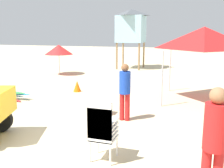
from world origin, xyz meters
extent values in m
plane|color=beige|center=(0.00, 0.00, 0.00)|extent=(80.00, 80.00, 0.00)
cylinder|color=black|center=(-1.40, 0.59, 0.30)|extent=(0.63, 0.37, 0.60)
cube|color=white|center=(1.59, 0.06, 0.44)|extent=(0.48, 0.48, 0.04)
cube|color=white|center=(1.59, -0.16, 0.64)|extent=(0.48, 0.04, 0.40)
cube|color=white|center=(1.59, 0.06, 0.53)|extent=(0.48, 0.48, 0.04)
cube|color=white|center=(1.59, -0.16, 0.73)|extent=(0.48, 0.04, 0.40)
cube|color=white|center=(1.59, 0.06, 0.62)|extent=(0.48, 0.48, 0.04)
cube|color=white|center=(1.59, -0.16, 0.82)|extent=(0.48, 0.04, 0.40)
cube|color=white|center=(1.59, 0.06, 0.71)|extent=(0.48, 0.48, 0.04)
cube|color=white|center=(1.59, -0.16, 0.91)|extent=(0.48, 0.04, 0.40)
cube|color=white|center=(1.59, 0.06, 0.80)|extent=(0.48, 0.48, 0.04)
cube|color=white|center=(1.59, -0.16, 1.00)|extent=(0.48, 0.04, 0.40)
cylinder|color=white|center=(1.80, 0.27, 0.21)|extent=(0.04, 0.04, 0.42)
cylinder|color=white|center=(1.38, 0.27, 0.21)|extent=(0.04, 0.04, 0.42)
cylinder|color=white|center=(1.80, -0.15, 0.21)|extent=(0.04, 0.04, 0.42)
cylinder|color=white|center=(1.38, -0.15, 0.21)|extent=(0.04, 0.04, 0.42)
ellipsoid|color=red|center=(-3.82, 3.32, 0.04)|extent=(2.28, 0.79, 0.08)
ellipsoid|color=#268CCC|center=(-3.83, 3.26, 0.20)|extent=(2.47, 0.74, 0.08)
ellipsoid|color=green|center=(-3.64, 3.32, 0.28)|extent=(1.91, 0.32, 0.08)
cylinder|color=red|center=(1.28, 2.41, 0.40)|extent=(0.14, 0.14, 0.79)
cylinder|color=red|center=(1.44, 2.41, 0.40)|extent=(0.14, 0.14, 0.79)
cylinder|color=#193FB2|center=(1.36, 2.41, 1.11)|extent=(0.32, 0.32, 0.63)
sphere|color=brown|center=(1.36, 2.41, 1.53)|extent=(0.21, 0.21, 0.21)
cylinder|color=red|center=(3.54, -0.71, 1.19)|extent=(0.32, 0.32, 0.67)
sphere|color=#9E6B47|center=(3.54, -0.71, 1.64)|extent=(0.23, 0.23, 0.23)
cylinder|color=#B2B2B7|center=(2.17, 4.17, 0.95)|extent=(0.05, 0.05, 1.90)
cylinder|color=#B2B2B7|center=(2.17, 6.70, 0.95)|extent=(0.05, 0.05, 1.90)
pyramid|color=red|center=(3.43, 5.43, 2.30)|extent=(2.52, 2.52, 0.79)
cylinder|color=olive|center=(-2.00, 12.37, 0.91)|extent=(0.12, 0.12, 1.83)
cylinder|color=olive|center=(-0.44, 12.37, 0.91)|extent=(0.12, 0.12, 1.83)
cylinder|color=olive|center=(-2.00, 13.93, 0.91)|extent=(0.12, 0.12, 1.83)
cylinder|color=olive|center=(-0.44, 13.93, 0.91)|extent=(0.12, 0.12, 1.83)
cube|color=#9CCEE1|center=(-1.22, 13.15, 2.73)|extent=(1.80, 1.80, 1.80)
pyramid|color=#4C5156|center=(-1.22, 13.15, 3.85)|extent=(1.98, 1.98, 0.45)
cylinder|color=beige|center=(-4.60, 9.12, 0.90)|extent=(0.04, 0.04, 1.79)
cone|color=red|center=(-4.60, 9.12, 1.50)|extent=(1.66, 1.66, 0.58)
cone|color=orange|center=(-1.55, 5.29, 0.24)|extent=(0.33, 0.33, 0.47)
cube|color=white|center=(0.53, 2.78, 0.18)|extent=(0.56, 0.36, 0.35)
camera|label=1|loc=(3.23, -4.33, 2.47)|focal=40.80mm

